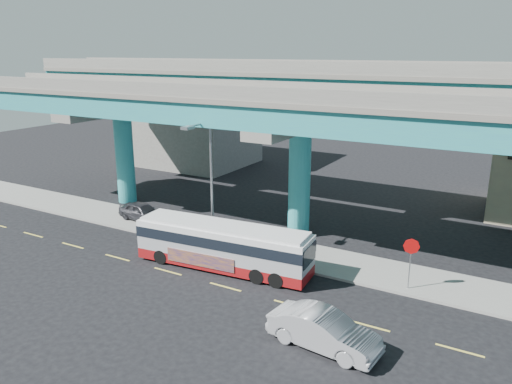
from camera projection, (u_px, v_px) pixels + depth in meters
The scene contains 10 objects.
ground at pixel (228, 285), 27.36m from camera, with size 120.00×120.00×0.00m, color black.
sidewalk at pixel (275, 250), 31.93m from camera, with size 70.00×4.00×0.15m, color gray.
lane_markings at pixel (225, 287), 27.11m from camera, with size 58.00×0.12×0.01m.
viaduct at pixel (302, 102), 32.45m from camera, with size 52.00×12.40×11.70m.
building_concrete at pixel (194, 123), 55.71m from camera, with size 12.00×10.00×9.00m, color gray.
transit_bus at pixel (223, 244), 29.06m from camera, with size 10.81×3.22×2.73m.
sedan at pixel (324, 330), 21.41m from camera, with size 5.10×2.24×1.63m, color #A1A1A6.
parked_car at pixel (142, 212), 37.14m from camera, with size 4.04×1.91×1.34m, color #2F2F34.
street_lamp at pixel (206, 167), 30.51m from camera, with size 0.50×2.67×8.27m.
stop_sign at pixel (411, 252), 26.08m from camera, with size 0.83×0.25×2.83m.
Camera 1 is at (13.69, -20.87, 12.42)m, focal length 35.00 mm.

